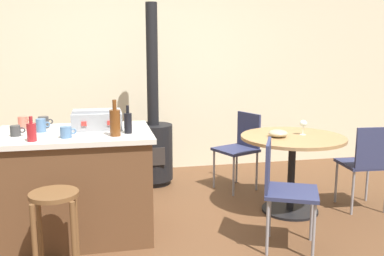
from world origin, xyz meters
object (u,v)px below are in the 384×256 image
Objects in this scene: dining_table at (292,154)px; kitchen_island at (76,184)px; folding_chair_left at (283,186)px; bottle_2 at (128,122)px; cup_2 at (44,122)px; bottle_1 at (32,132)px; serving_bowl at (278,133)px; wooden_stool at (55,216)px; cup_1 at (66,132)px; cup_0 at (23,122)px; wine_glass at (303,124)px; wood_stove at (154,141)px; cup_4 at (41,125)px; folding_chair_near at (366,161)px; bottle_0 at (115,122)px; folding_chair_far at (240,145)px; toolbox at (97,120)px; cup_3 at (16,131)px.

kitchen_island is at bearing -176.87° from dining_table.
bottle_2 reaches higher than folding_chair_left.
cup_2 reaches higher than kitchen_island.
bottle_1 is 1.03× the size of serving_bowl.
serving_bowl is at bearing 10.70° from bottle_1.
wooden_stool is 5.06× the size of cup_1.
cup_0 is 2.28m from serving_bowl.
bottle_2 is at bearing 159.32° from folding_chair_left.
wood_stove is at bearing 140.01° from wine_glass.
cup_4 is at bearing 163.92° from bottle_2.
bottle_1 is at bearing -167.72° from bottle_2.
folding_chair_near is 0.99× the size of folding_chair_left.
bottle_0 is at bearing -38.30° from cup_2.
folding_chair_left reaches higher than folding_chair_near.
cup_2 reaches higher than wine_glass.
folding_chair_near is 4.56× the size of bottle_1.
folding_chair_far reaches higher than dining_table.
folding_chair_near is at bearing -10.03° from dining_table.
folding_chair_near is 2.57m from toolbox.
folding_chair_left is 3.80× the size of bottle_2.
wooden_stool is at bearing -158.78° from wine_glass.
cup_1 reaches higher than folding_chair_left.
folding_chair_far is 1.80m from toolbox.
wood_stove is 7.22× the size of bottle_0.
bottle_0 is at bearing -139.98° from bottle_2.
cup_0 is (-0.33, 0.97, 0.49)m from wooden_stool.
dining_table is 8.57× the size of cup_3.
serving_bowl is at bearing 9.82° from cup_1.
dining_table is 0.81m from folding_chair_left.
cup_4 reaches higher than serving_bowl.
wine_glass is (-0.59, 0.16, 0.36)m from folding_chair_near.
wooden_stool is 0.73× the size of folding_chair_near.
cup_3 is at bearing -178.83° from folding_chair_near.
cup_2 is at bearing 137.83° from kitchen_island.
kitchen_island is at bearing 161.51° from bottle_2.
cup_3 is at bearing 159.28° from cup_1.
bottle_1 reaches higher than folding_chair_far.
folding_chair_far is 1.48m from folding_chair_left.
serving_bowl is (0.24, 0.68, 0.27)m from folding_chair_left.
kitchen_island is at bearing -11.72° from cup_4.
bottle_2 is at bearing -176.71° from folding_chair_near.
folding_chair_left is 0.42× the size of wood_stove.
kitchen_island is at bearing 10.76° from cup_3.
cup_4 is (-2.26, -0.06, 0.38)m from dining_table.
folding_chair_near is at bearing -1.33° from cup_4.
bottle_0 is 1.83m from wine_glass.
cup_1 is (-0.85, -1.48, 0.43)m from wood_stove.
wooden_stool is 0.92m from cup_4.
folding_chair_left is at bearing -18.99° from cup_4.
bottle_1 is 1.58× the size of cup_0.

